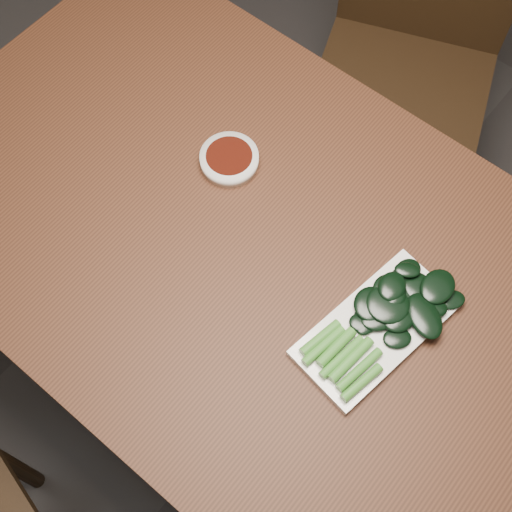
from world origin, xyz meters
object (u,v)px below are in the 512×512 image
at_px(table, 271,276).
at_px(serving_plate, 376,328).
at_px(sauce_bowl, 229,159).
at_px(chair_far, 410,55).
at_px(gai_lan, 388,315).

xyz_separation_m(table, serving_plate, (0.21, 0.01, 0.08)).
relative_size(sauce_bowl, serving_plate, 0.37).
distance_m(sauce_bowl, serving_plate, 0.40).
xyz_separation_m(table, sauce_bowl, (-0.18, 0.10, 0.09)).
distance_m(table, sauce_bowl, 0.22).
bearing_deg(chair_far, sauce_bowl, -113.26).
bearing_deg(sauce_bowl, serving_plate, -13.60).
bearing_deg(serving_plate, gai_lan, 81.52).
xyz_separation_m(chair_far, sauce_bowl, (-0.02, -0.64, 0.28)).
relative_size(table, sauce_bowl, 13.29).
relative_size(table, chair_far, 1.57).
bearing_deg(chair_far, gai_lan, -84.11).
bearing_deg(chair_far, serving_plate, -85.10).
bearing_deg(serving_plate, table, -178.44).
xyz_separation_m(sauce_bowl, gai_lan, (0.39, -0.07, 0.01)).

